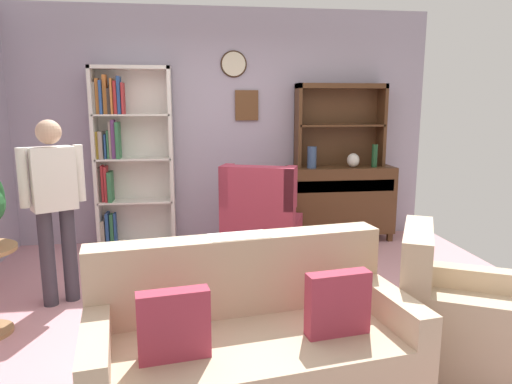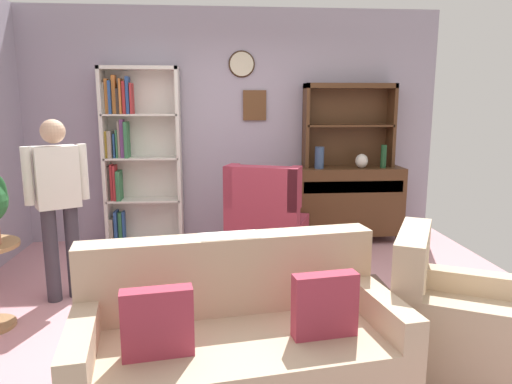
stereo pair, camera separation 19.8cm
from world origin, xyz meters
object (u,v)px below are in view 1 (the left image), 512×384
Objects in this scene: vase_round at (353,160)px; bottle_wine at (375,156)px; vase_tall at (312,157)px; person_reading at (54,199)px; bookshelf at (127,156)px; wingback_chair at (262,224)px; sideboard at (340,199)px; couch_floral at (251,348)px; book_stack at (228,265)px; coffee_table at (224,278)px; armchair_floral at (454,318)px; sideboard_hutch at (340,114)px.

bottle_wine is (0.26, -0.02, 0.05)m from vase_round.
vase_tall is 2.94m from person_reading.
bookshelf is 1.78m from wingback_chair.
sideboard is (2.56, -0.09, -0.58)m from bookshelf.
bottle_wine is 3.60m from couch_floral.
couch_floral is at bearing -71.44° from bookshelf.
bookshelf reaches higher than book_stack.
book_stack is at bearing 93.22° from couch_floral.
vase_tall is at bearing 37.39° from wingback_chair.
coffee_table is at bearing -121.11° from vase_tall.
book_stack is at bearing -39.98° from coffee_table.
book_stack reaches higher than coffee_table.
wingback_chair is (-0.96, 2.22, 0.09)m from armchair_floral.
person_reading is at bearing -153.90° from wingback_chair.
sideboard is at bearing -90.00° from sideboard_hutch.
bookshelf is 7.56× the size of bottle_wine.
bookshelf is at bearing -179.49° from sideboard_hutch.
sideboard_hutch is (2.56, 0.02, 0.47)m from bookshelf.
bookshelf is at bearing 178.06° from sideboard.
sideboard_hutch is 2.95m from coffee_table.
coffee_table is (-1.72, -2.00, -0.65)m from vase_round.
sideboard_hutch is 4.25× the size of vase_tall.
wingback_chair is (1.48, -0.69, -0.70)m from bookshelf.
armchair_floral is at bearing -92.43° from sideboard.
vase_tall is at bearing 95.62° from armchair_floral.
sideboard is 0.68m from bottle_wine.
vase_round is 0.82× the size of book_stack.
bottle_wine is 3.64m from person_reading.
couch_floral is 9.22× the size of book_stack.
wingback_chair is 1.31× the size of coffee_table.
person_reading is at bearing 155.28° from armchair_floral.
coffee_table is (1.36, -0.55, -0.55)m from person_reading.
sideboard_hutch is 1.75m from wingback_chair.
armchair_floral is at bearing -92.34° from sideboard_hutch.
vase_tall is (-0.39, -0.08, 0.54)m from sideboard.
vase_round is 0.61× the size of bottle_wine.
sideboard_hutch is at bearing 0.51° from bookshelf.
sideboard is at bearing 27.30° from person_reading.
wingback_chair is (-1.07, -0.60, -0.13)m from sideboard.
bottle_wine is 0.35× the size of coffee_table.
sideboard is 2.61m from coffee_table.
armchair_floral is (2.44, -2.91, -0.80)m from bookshelf.
couch_floral is (-1.89, -2.97, -0.75)m from bottle_wine.
book_stack is at bearing -22.35° from person_reading.
wingback_chair is at bearing 113.25° from armchair_floral.
book_stack is (-0.05, 0.96, 0.16)m from couch_floral.
coffee_table is (-1.59, -2.07, -0.16)m from sideboard.
vase_round is 0.11× the size of person_reading.
couch_floral is 1.00m from coffee_table.
vase_tall is at bearing -168.37° from sideboard.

